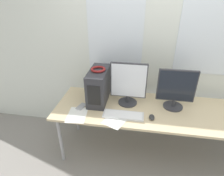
# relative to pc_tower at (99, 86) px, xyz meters

# --- Properties ---
(wall_back) EXTENTS (8.00, 0.07, 2.70)m
(wall_back) POSITION_rel_pc_tower_xyz_m (0.69, 0.41, 0.44)
(wall_back) COLOR silver
(wall_back) RESTS_ON ground_plane
(desk) EXTENTS (2.35, 0.76, 0.71)m
(desk) POSITION_rel_pc_tower_xyz_m (0.69, -0.10, -0.25)
(desk) COLOR #D1BA8E
(desk) RESTS_ON ground_plane
(pc_tower) EXTENTS (0.21, 0.48, 0.41)m
(pc_tower) POSITION_rel_pc_tower_xyz_m (0.00, 0.00, 0.00)
(pc_tower) COLOR #2D2D33
(pc_tower) RESTS_ON desk
(headphones) EXTENTS (0.17, 0.17, 0.03)m
(headphones) POSITION_rel_pc_tower_xyz_m (0.00, 0.00, 0.22)
(headphones) COLOR maroon
(headphones) RESTS_ON pc_tower
(monitor_main) EXTENTS (0.42, 0.23, 0.52)m
(monitor_main) POSITION_rel_pc_tower_xyz_m (0.36, -0.01, 0.06)
(monitor_main) COLOR #333338
(monitor_main) RESTS_ON desk
(monitor_right_near) EXTENTS (0.43, 0.23, 0.48)m
(monitor_right_near) POSITION_rel_pc_tower_xyz_m (0.91, -0.01, 0.04)
(monitor_right_near) COLOR #333338
(monitor_right_near) RESTS_ON desk
(keyboard) EXTENTS (0.45, 0.16, 0.02)m
(keyboard) POSITION_rel_pc_tower_xyz_m (0.34, -0.29, -0.19)
(keyboard) COLOR silver
(keyboard) RESTS_ON desk
(mouse) EXTENTS (0.06, 0.11, 0.03)m
(mouse) POSITION_rel_pc_tower_xyz_m (0.65, -0.28, -0.19)
(mouse) COLOR #2D2D2D
(mouse) RESTS_ON desk
(cell_phone) EXTENTS (0.11, 0.16, 0.01)m
(cell_phone) POSITION_rel_pc_tower_xyz_m (-0.18, -0.19, -0.20)
(cell_phone) COLOR #99999E
(cell_phone) RESTS_ON desk
(paper_sheet_left) EXTENTS (0.24, 0.32, 0.00)m
(paper_sheet_left) POSITION_rel_pc_tower_xyz_m (-0.18, -0.35, -0.20)
(paper_sheet_left) COLOR white
(paper_sheet_left) RESTS_ON desk
(paper_sheet_front) EXTENTS (0.31, 0.36, 0.00)m
(paper_sheet_front) POSITION_rel_pc_tower_xyz_m (0.27, -0.36, -0.20)
(paper_sheet_front) COLOR white
(paper_sheet_front) RESTS_ON desk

